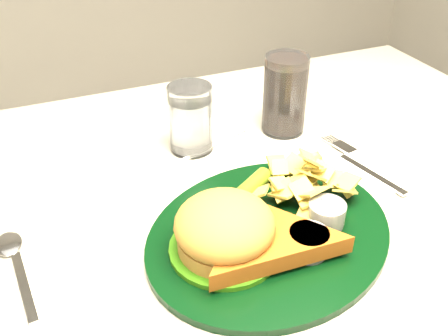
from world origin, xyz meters
The scene contains 7 objects.
dinner_plate centered at (0.03, -0.10, 0.79)m, with size 0.33×0.28×0.08m, color black, non-canonical shape.
water_glass centered at (0.01, 0.14, 0.80)m, with size 0.07×0.07×0.11m, color white.
cola_glass centered at (0.17, 0.14, 0.82)m, with size 0.07×0.07×0.13m, color black.
fork_napkin centered at (0.22, -0.03, 0.76)m, with size 0.12×0.16×0.01m, color white, non-canonical shape.
spoon centered at (-0.27, -0.07, 0.76)m, with size 0.04×0.16×0.01m, color silver, non-canonical shape.
ramekin centered at (-0.27, 0.17, 0.76)m, with size 0.04×0.04×0.03m, color white.
wrapped_straw centered at (0.03, 0.13, 0.75)m, with size 0.18×0.06×0.01m, color white, non-canonical shape.
Camera 1 is at (-0.21, -0.51, 1.17)m, focal length 40.00 mm.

